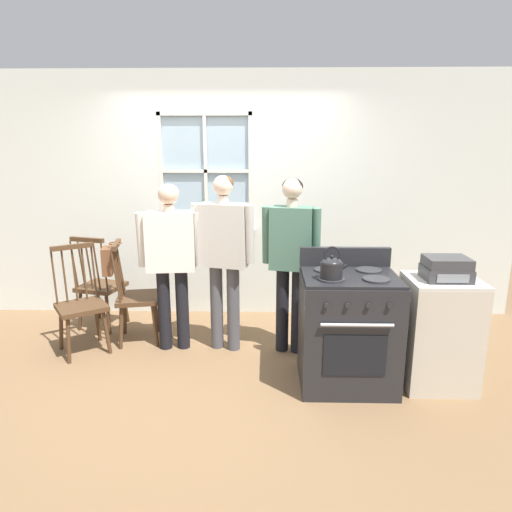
# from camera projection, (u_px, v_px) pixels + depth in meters

# --- Properties ---
(ground_plane) EXTENTS (16.00, 16.00, 0.00)m
(ground_plane) POSITION_uv_depth(u_px,v_px,m) (219.00, 367.00, 4.06)
(ground_plane) COLOR brown
(wall_back) EXTENTS (6.40, 0.16, 2.70)m
(wall_back) POSITION_uv_depth(u_px,v_px,m) (231.00, 199.00, 5.10)
(wall_back) COLOR silver
(wall_back) RESTS_ON ground_plane
(chair_by_window) EXTENTS (0.47, 0.49, 1.02)m
(chair_by_window) POSITION_uv_depth(u_px,v_px,m) (136.00, 297.00, 4.50)
(chair_by_window) COLOR #4C331E
(chair_by_window) RESTS_ON ground_plane
(chair_near_wall) EXTENTS (0.57, 0.57, 1.02)m
(chair_near_wall) POSITION_uv_depth(u_px,v_px,m) (81.00, 306.00, 4.27)
(chair_near_wall) COLOR #4C331E
(chair_near_wall) RESTS_ON ground_plane
(chair_center_cluster) EXTENTS (0.51, 0.50, 1.02)m
(chair_center_cluster) POSITION_uv_depth(u_px,v_px,m) (100.00, 287.00, 4.84)
(chair_center_cluster) COLOR #4C331E
(chair_center_cluster) RESTS_ON ground_plane
(person_elderly_left) EXTENTS (0.60, 0.25, 1.58)m
(person_elderly_left) POSITION_uv_depth(u_px,v_px,m) (171.00, 253.00, 4.22)
(person_elderly_left) COLOR black
(person_elderly_left) RESTS_ON ground_plane
(person_teen_center) EXTENTS (0.60, 0.31, 1.66)m
(person_teen_center) POSITION_uv_depth(u_px,v_px,m) (224.00, 248.00, 4.20)
(person_teen_center) COLOR #4C4C51
(person_teen_center) RESTS_ON ground_plane
(person_adult_right) EXTENTS (0.54, 0.28, 1.64)m
(person_adult_right) POSITION_uv_depth(u_px,v_px,m) (291.00, 252.00, 4.15)
(person_adult_right) COLOR black
(person_adult_right) RESTS_ON ground_plane
(stove) EXTENTS (0.76, 0.68, 1.08)m
(stove) POSITION_uv_depth(u_px,v_px,m) (348.00, 329.00, 3.69)
(stove) COLOR #232326
(stove) RESTS_ON ground_plane
(kettle) EXTENTS (0.21, 0.17, 0.25)m
(kettle) POSITION_uv_depth(u_px,v_px,m) (332.00, 267.00, 3.43)
(kettle) COLOR black
(kettle) RESTS_ON stove
(potted_plant) EXTENTS (0.13, 0.11, 0.35)m
(potted_plant) POSITION_uv_depth(u_px,v_px,m) (203.00, 218.00, 5.07)
(potted_plant) COLOR #935B3D
(potted_plant) RESTS_ON wall_back
(handbag) EXTENTS (0.22, 0.23, 0.31)m
(handbag) POSITION_uv_depth(u_px,v_px,m) (108.00, 260.00, 4.37)
(handbag) COLOR brown
(handbag) RESTS_ON chair_by_window
(side_counter) EXTENTS (0.55, 0.50, 0.90)m
(side_counter) POSITION_uv_depth(u_px,v_px,m) (439.00, 332.00, 3.67)
(side_counter) COLOR beige
(side_counter) RESTS_ON ground_plane
(stereo) EXTENTS (0.34, 0.29, 0.18)m
(stereo) POSITION_uv_depth(u_px,v_px,m) (446.00, 269.00, 3.53)
(stereo) COLOR #38383A
(stereo) RESTS_ON side_counter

